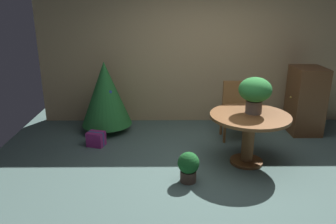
# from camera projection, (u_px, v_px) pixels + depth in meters

# --- Properties ---
(ground_plane) EXTENTS (6.60, 6.60, 0.00)m
(ground_plane) POSITION_uv_depth(u_px,v_px,m) (218.00, 175.00, 4.39)
(ground_plane) COLOR #4C6660
(back_wall_panel) EXTENTS (6.00, 0.10, 2.60)m
(back_wall_panel) POSITION_uv_depth(u_px,v_px,m) (203.00, 53.00, 6.07)
(back_wall_panel) COLOR tan
(back_wall_panel) RESTS_ON ground_plane
(round_dining_table) EXTENTS (1.10, 1.10, 0.73)m
(round_dining_table) POSITION_uv_depth(u_px,v_px,m) (249.00, 127.00, 4.56)
(round_dining_table) COLOR brown
(round_dining_table) RESTS_ON ground_plane
(flower_vase) EXTENTS (0.45, 0.45, 0.50)m
(flower_vase) POSITION_uv_depth(u_px,v_px,m) (255.00, 92.00, 4.48)
(flower_vase) COLOR #665B51
(flower_vase) RESTS_ON round_dining_table
(wooden_chair_far) EXTENTS (0.44, 0.39, 0.95)m
(wooden_chair_far) POSITION_uv_depth(u_px,v_px,m) (235.00, 107.00, 5.48)
(wooden_chair_far) COLOR brown
(wooden_chair_far) RESTS_ON ground_plane
(holiday_tree) EXTENTS (0.87, 0.87, 1.24)m
(holiday_tree) POSITION_uv_depth(u_px,v_px,m) (105.00, 94.00, 5.67)
(holiday_tree) COLOR brown
(holiday_tree) RESTS_ON ground_plane
(gift_box_purple) EXTENTS (0.31, 0.26, 0.23)m
(gift_box_purple) POSITION_uv_depth(u_px,v_px,m) (96.00, 139.00, 5.26)
(gift_box_purple) COLOR #9E287A
(gift_box_purple) RESTS_ON ground_plane
(wooden_cabinet) EXTENTS (0.53, 0.60, 1.15)m
(wooden_cabinet) POSITION_uv_depth(u_px,v_px,m) (305.00, 100.00, 5.68)
(wooden_cabinet) COLOR brown
(wooden_cabinet) RESTS_ON ground_plane
(potted_plant) EXTENTS (0.28, 0.28, 0.40)m
(potted_plant) POSITION_uv_depth(u_px,v_px,m) (188.00, 166.00, 4.18)
(potted_plant) COLOR #4C382D
(potted_plant) RESTS_ON ground_plane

